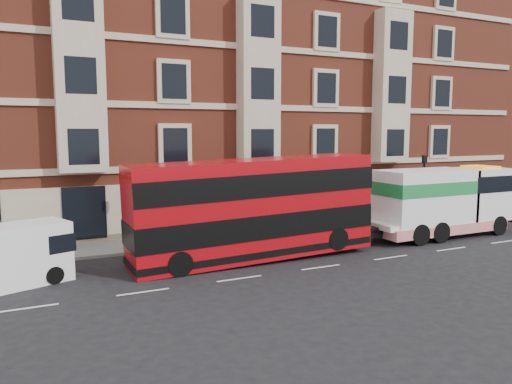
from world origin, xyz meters
TOP-DOWN VIEW (x-y plane):
  - ground at (0.00, 0.00)m, footprint 120.00×120.00m
  - sidewalk at (0.00, 7.50)m, footprint 90.00×3.00m
  - victorian_terrace at (0.50, 15.00)m, footprint 45.00×12.00m
  - lamp_post_west at (-6.00, 6.20)m, footprint 0.35×0.15m
  - lamp_post_east at (12.00, 6.20)m, footprint 0.35×0.15m
  - double_decker_bus at (-2.14, 2.58)m, footprint 11.77×2.70m
  - tow_truck at (9.92, 2.58)m, footprint 9.43×2.79m
  - box_van at (-12.65, 2.92)m, footprint 5.02×3.30m

SIDE VIEW (x-z plane):
  - ground at x=0.00m, z-range 0.00..0.00m
  - sidewalk at x=0.00m, z-range 0.00..0.15m
  - box_van at x=-12.65m, z-range -0.02..2.41m
  - tow_truck at x=9.92m, z-range 0.12..4.05m
  - double_decker_bus at x=-2.14m, z-range 0.14..4.91m
  - lamp_post_west at x=-6.00m, z-range 0.50..4.85m
  - lamp_post_east at x=12.00m, z-range 0.50..4.85m
  - victorian_terrace at x=0.50m, z-range -0.13..20.27m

